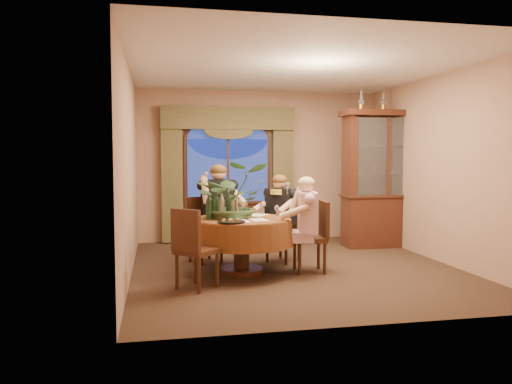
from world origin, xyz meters
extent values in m
plane|color=black|center=(0.00, 0.00, 0.00)|extent=(5.00, 5.00, 0.00)
plane|color=#9C755E|center=(0.00, 2.50, 1.40)|extent=(4.50, 0.00, 4.50)
plane|color=#9C755E|center=(2.25, 0.00, 1.40)|extent=(0.00, 5.00, 5.00)
plane|color=white|center=(0.00, 0.00, 2.80)|extent=(5.00, 5.00, 0.00)
cube|color=#4B4323|center=(-1.63, 2.38, 1.18)|extent=(0.38, 0.14, 2.32)
cube|color=#4B4323|center=(0.43, 2.38, 1.18)|extent=(0.38, 0.14, 2.32)
cylinder|color=maroon|center=(-0.80, -0.22, 0.38)|extent=(1.61, 1.61, 0.75)
cube|color=#37170E|center=(1.97, 1.36, 1.19)|extent=(1.46, 0.58, 2.37)
cube|color=black|center=(0.13, -0.30, 0.48)|extent=(0.45, 0.45, 0.96)
cube|color=black|center=(-0.05, 0.42, 0.48)|extent=(0.59, 0.59, 0.96)
cube|color=black|center=(-1.20, 0.60, 0.48)|extent=(0.56, 0.56, 0.96)
cube|color=black|center=(-1.44, -0.87, 0.48)|extent=(0.59, 0.59, 0.96)
imported|color=#33502D|center=(-0.89, -0.09, 1.38)|extent=(0.99, 1.10, 0.86)
imported|color=#46532E|center=(-0.74, -0.28, 0.77)|extent=(0.14, 0.14, 0.04)
cylinder|color=black|center=(-1.00, -0.66, 0.76)|extent=(0.35, 0.35, 0.02)
cylinder|color=tan|center=(-1.06, -0.20, 0.92)|extent=(0.07, 0.07, 0.33)
cylinder|color=black|center=(-1.17, -0.22, 0.92)|extent=(0.07, 0.07, 0.33)
cylinder|color=tan|center=(-1.22, -0.11, 0.92)|extent=(0.07, 0.07, 0.33)
cylinder|color=black|center=(-0.97, -0.26, 0.92)|extent=(0.07, 0.07, 0.33)
cylinder|color=black|center=(-1.11, -0.07, 0.92)|extent=(0.07, 0.07, 0.33)
cylinder|color=black|center=(-1.24, -0.30, 0.92)|extent=(0.07, 0.07, 0.33)
cube|color=white|center=(-0.61, -0.46, 0.75)|extent=(0.24, 0.32, 0.00)
cube|color=white|center=(-0.53, 0.05, 0.75)|extent=(0.34, 0.37, 0.00)
cube|color=white|center=(-0.86, -0.54, 0.75)|extent=(0.25, 0.33, 0.00)
camera|label=1|loc=(-1.90, -6.75, 1.57)|focal=35.00mm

